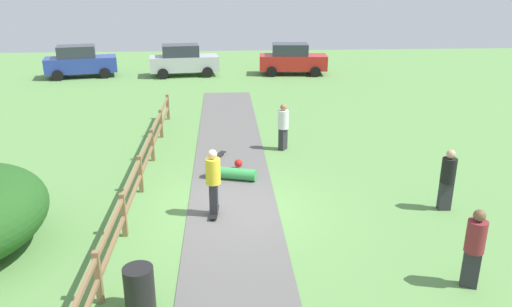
{
  "coord_description": "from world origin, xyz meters",
  "views": [
    {
      "loc": [
        -0.18,
        -11.94,
        5.84
      ],
      "look_at": [
        0.72,
        1.54,
        1.0
      ],
      "focal_mm": 34.66,
      "sensor_mm": 36.0,
      "label": 1
    }
  ],
  "objects_px": {
    "trash_bin": "(139,289)",
    "parked_car_red": "(292,59)",
    "skater_fallen": "(232,173)",
    "skateboard_loose": "(219,155)",
    "bystander_maroon": "(475,245)",
    "bystander_black": "(448,177)",
    "parked_car_blue": "(80,61)",
    "skater_riding": "(213,179)",
    "parked_car_silver": "(183,60)",
    "bystander_white": "(283,125)"
  },
  "relations": [
    {
      "from": "trash_bin",
      "to": "skater_fallen",
      "type": "height_order",
      "value": "trash_bin"
    },
    {
      "from": "skateboard_loose",
      "to": "bystander_white",
      "type": "height_order",
      "value": "bystander_white"
    },
    {
      "from": "bystander_black",
      "to": "bystander_white",
      "type": "distance_m",
      "value": 6.31
    },
    {
      "from": "skateboard_loose",
      "to": "skater_fallen",
      "type": "bearing_deg",
      "value": -78.21
    },
    {
      "from": "skater_riding",
      "to": "skater_fallen",
      "type": "distance_m",
      "value": 2.63
    },
    {
      "from": "trash_bin",
      "to": "parked_car_blue",
      "type": "height_order",
      "value": "parked_car_blue"
    },
    {
      "from": "trash_bin",
      "to": "bystander_maroon",
      "type": "bearing_deg",
      "value": 3.02
    },
    {
      "from": "bystander_white",
      "to": "trash_bin",
      "type": "bearing_deg",
      "value": -112.67
    },
    {
      "from": "skateboard_loose",
      "to": "parked_car_blue",
      "type": "xyz_separation_m",
      "value": [
        -8.54,
        15.09,
        0.87
      ]
    },
    {
      "from": "skater_riding",
      "to": "bystander_white",
      "type": "relative_size",
      "value": 1.07
    },
    {
      "from": "bystander_maroon",
      "to": "parked_car_blue",
      "type": "height_order",
      "value": "parked_car_blue"
    },
    {
      "from": "parked_car_silver",
      "to": "skater_fallen",
      "type": "bearing_deg",
      "value": -81.15
    },
    {
      "from": "skateboard_loose",
      "to": "parked_car_blue",
      "type": "relative_size",
      "value": 0.18
    },
    {
      "from": "skateboard_loose",
      "to": "parked_car_blue",
      "type": "height_order",
      "value": "parked_car_blue"
    },
    {
      "from": "parked_car_red",
      "to": "bystander_black",
      "type": "bearing_deg",
      "value": -85.85
    },
    {
      "from": "trash_bin",
      "to": "bystander_black",
      "type": "distance_m",
      "value": 8.31
    },
    {
      "from": "skateboard_loose",
      "to": "bystander_black",
      "type": "distance_m",
      "value": 7.49
    },
    {
      "from": "trash_bin",
      "to": "parked_car_blue",
      "type": "bearing_deg",
      "value": 107.05
    },
    {
      "from": "parked_car_silver",
      "to": "bystander_black",
      "type": "bearing_deg",
      "value": -67.12
    },
    {
      "from": "skateboard_loose",
      "to": "parked_car_red",
      "type": "xyz_separation_m",
      "value": [
        4.57,
        15.11,
        0.87
      ]
    },
    {
      "from": "parked_car_red",
      "to": "bystander_maroon",
      "type": "bearing_deg",
      "value": -88.89
    },
    {
      "from": "trash_bin",
      "to": "bystander_black",
      "type": "height_order",
      "value": "bystander_black"
    },
    {
      "from": "parked_car_blue",
      "to": "bystander_white",
      "type": "bearing_deg",
      "value": -53.06
    },
    {
      "from": "bystander_black",
      "to": "skateboard_loose",
      "type": "bearing_deg",
      "value": 143.57
    },
    {
      "from": "bystander_white",
      "to": "skater_fallen",
      "type": "bearing_deg",
      "value": -125.84
    },
    {
      "from": "skateboard_loose",
      "to": "parked_car_silver",
      "type": "relative_size",
      "value": 0.18
    },
    {
      "from": "bystander_maroon",
      "to": "parked_car_blue",
      "type": "distance_m",
      "value": 26.62
    },
    {
      "from": "skater_riding",
      "to": "skater_fallen",
      "type": "height_order",
      "value": "skater_riding"
    },
    {
      "from": "parked_car_blue",
      "to": "bystander_maroon",
      "type": "bearing_deg",
      "value": -59.38
    },
    {
      "from": "bystander_white",
      "to": "parked_car_blue",
      "type": "distance_m",
      "value": 18.02
    },
    {
      "from": "bystander_maroon",
      "to": "parked_car_silver",
      "type": "height_order",
      "value": "parked_car_silver"
    },
    {
      "from": "skater_fallen",
      "to": "bystander_black",
      "type": "height_order",
      "value": "bystander_black"
    },
    {
      "from": "skater_riding",
      "to": "bystander_maroon",
      "type": "relative_size",
      "value": 1.06
    },
    {
      "from": "skateboard_loose",
      "to": "bystander_maroon",
      "type": "height_order",
      "value": "bystander_maroon"
    },
    {
      "from": "skater_fallen",
      "to": "bystander_black",
      "type": "bearing_deg",
      "value": -24.13
    },
    {
      "from": "trash_bin",
      "to": "parked_car_red",
      "type": "bearing_deg",
      "value": 75.58
    },
    {
      "from": "parked_car_silver",
      "to": "parked_car_red",
      "type": "xyz_separation_m",
      "value": [
        6.82,
        0.01,
        0.0
      ]
    },
    {
      "from": "skater_fallen",
      "to": "skateboard_loose",
      "type": "height_order",
      "value": "skater_fallen"
    },
    {
      "from": "skater_fallen",
      "to": "bystander_maroon",
      "type": "distance_m",
      "value": 7.53
    },
    {
      "from": "bystander_black",
      "to": "bystander_white",
      "type": "height_order",
      "value": "bystander_black"
    },
    {
      "from": "skater_riding",
      "to": "bystander_maroon",
      "type": "xyz_separation_m",
      "value": [
        5.12,
        -3.45,
        -0.09
      ]
    },
    {
      "from": "parked_car_silver",
      "to": "parked_car_red",
      "type": "bearing_deg",
      "value": 0.09
    },
    {
      "from": "skateboard_loose",
      "to": "parked_car_silver",
      "type": "height_order",
      "value": "parked_car_silver"
    },
    {
      "from": "trash_bin",
      "to": "skater_riding",
      "type": "bearing_deg",
      "value": 70.97
    },
    {
      "from": "bystander_black",
      "to": "parked_car_red",
      "type": "relative_size",
      "value": 0.39
    },
    {
      "from": "skateboard_loose",
      "to": "bystander_black",
      "type": "xyz_separation_m",
      "value": [
        5.99,
        -4.42,
        0.84
      ]
    },
    {
      "from": "bystander_white",
      "to": "parked_car_blue",
      "type": "xyz_separation_m",
      "value": [
        -10.83,
        14.4,
        0.04
      ]
    },
    {
      "from": "skateboard_loose",
      "to": "bystander_black",
      "type": "relative_size",
      "value": 0.48
    },
    {
      "from": "skater_fallen",
      "to": "parked_car_silver",
      "type": "xyz_separation_m",
      "value": [
        -2.65,
        17.01,
        0.76
      ]
    },
    {
      "from": "trash_bin",
      "to": "skater_fallen",
      "type": "distance_m",
      "value": 6.51
    }
  ]
}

